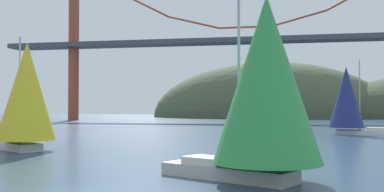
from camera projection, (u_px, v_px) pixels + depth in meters
headland_center at (269, 117)px, 149.94m from camera, size 79.27×44.00×37.18m
suspension_bridge at (245, 37)px, 112.16m from camera, size 128.48×6.00×44.32m
sailboat_green_sail at (265, 83)px, 20.92m from camera, size 8.97×6.92×10.16m
sailboat_navy_sail at (348, 99)px, 57.31m from camera, size 8.80×5.44×9.54m
sailboat_yellow_sail at (26, 93)px, 35.74m from camera, size 7.93×6.87×9.33m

